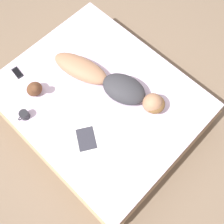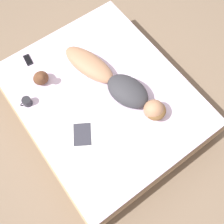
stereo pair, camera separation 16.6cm
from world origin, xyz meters
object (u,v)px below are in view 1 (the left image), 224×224
(open_magazine, at_px, (99,136))
(cell_phone, at_px, (17,73))
(person, at_px, (112,84))
(coffee_mug, at_px, (24,115))

(open_magazine, distance_m, cell_phone, 1.12)
(person, relative_size, cell_phone, 8.29)
(person, xyz_separation_m, open_magazine, (0.46, 0.27, -0.09))
(coffee_mug, height_order, cell_phone, coffee_mug)
(coffee_mug, bearing_deg, open_magazine, 118.78)
(person, bearing_deg, open_magazine, 16.06)
(person, distance_m, coffee_mug, 0.91)
(open_magazine, relative_size, coffee_mug, 5.09)
(person, relative_size, open_magazine, 2.08)
(open_magazine, height_order, coffee_mug, coffee_mug)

